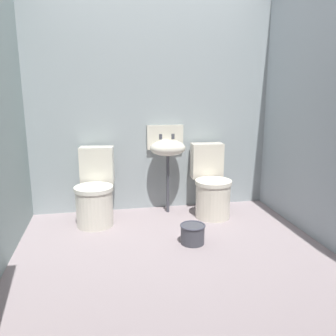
{
  "coord_description": "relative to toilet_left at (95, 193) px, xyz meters",
  "views": [
    {
      "loc": [
        -0.57,
        -2.66,
        1.4
      ],
      "look_at": [
        0.0,
        0.31,
        0.7
      ],
      "focal_mm": 37.0,
      "sensor_mm": 36.0,
      "label": 1
    }
  ],
  "objects": [
    {
      "name": "ground_plane",
      "position": [
        0.66,
        -0.91,
        -0.36
      ],
      "size": [
        3.14,
        2.92,
        0.08
      ],
      "primitive_type": "cube",
      "color": "gray"
    },
    {
      "name": "sink",
      "position": [
        0.81,
        0.19,
        0.43
      ],
      "size": [
        0.42,
        0.35,
        0.99
      ],
      "color": "#43444D",
      "rests_on": "ground"
    },
    {
      "name": "toilet_right",
      "position": [
        1.27,
        -0.0,
        0.0
      ],
      "size": [
        0.42,
        0.61,
        0.78
      ],
      "rotation": [
        0.0,
        0.0,
        3.1
      ],
      "color": "silver",
      "rests_on": "ground"
    },
    {
      "name": "bucket",
      "position": [
        0.88,
        -0.7,
        -0.23
      ],
      "size": [
        0.23,
        0.23,
        0.18
      ],
      "color": "#43444D",
      "rests_on": "ground"
    },
    {
      "name": "wall_right",
      "position": [
        2.09,
        -0.81,
        0.92
      ],
      "size": [
        0.1,
        2.72,
        2.49
      ],
      "primitive_type": "cube",
      "color": "#96A3AC",
      "rests_on": "ground"
    },
    {
      "name": "toilet_left",
      "position": [
        0.0,
        0.0,
        0.0
      ],
      "size": [
        0.46,
        0.64,
        0.78
      ],
      "rotation": [
        0.0,
        0.0,
        3.01
      ],
      "color": "silver",
      "rests_on": "ground"
    },
    {
      "name": "wall_back",
      "position": [
        0.66,
        0.4,
        0.92
      ],
      "size": [
        3.14,
        0.1,
        2.49
      ],
      "primitive_type": "cube",
      "color": "#98A4A7",
      "rests_on": "ground"
    }
  ]
}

